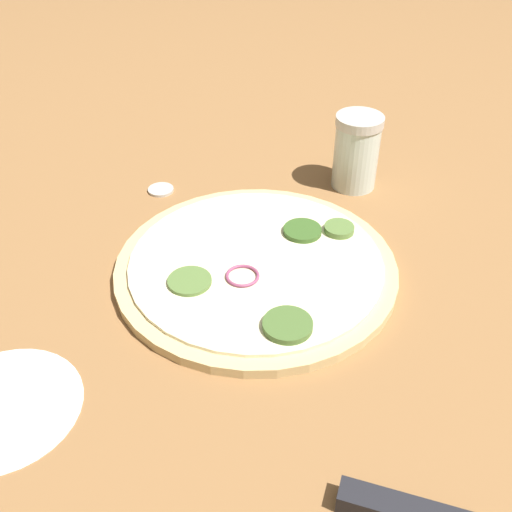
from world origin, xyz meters
The scene contains 5 objects.
ground_plane centered at (0.00, 0.00, 0.00)m, with size 3.00×3.00×0.00m, color olive.
pizza centered at (0.00, 0.00, 0.01)m, with size 0.31×0.31×0.02m.
spice_jar centered at (-0.03, -0.22, 0.05)m, with size 0.06×0.06×0.10m.
loose_cap centered at (0.19, -0.09, 0.00)m, with size 0.03×0.03×0.01m.
flour_patch centered at (0.11, 0.26, 0.00)m, with size 0.14×0.14×0.00m.
Camera 1 is at (-0.23, 0.45, 0.42)m, focal length 42.00 mm.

